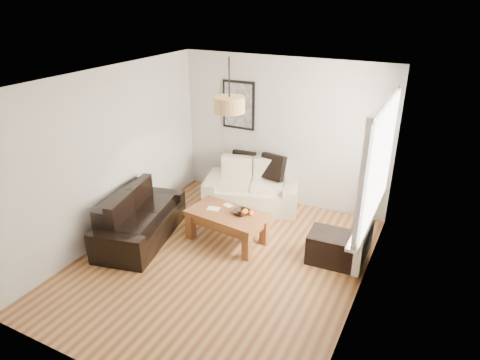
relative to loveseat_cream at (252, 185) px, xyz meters
The scene contains 21 objects.
floor 1.86m from the loveseat_cream, 78.52° to the right, with size 4.50×4.50×0.00m, color brown.
ceiling 2.85m from the loveseat_cream, 78.52° to the right, with size 3.80×4.50×0.00m, color white, non-canonical shape.
wall_back 1.07m from the loveseat_cream, 52.44° to the left, with size 3.80×0.04×2.60m, color silver, non-canonical shape.
wall_front 4.14m from the loveseat_cream, 84.87° to the right, with size 3.80×0.04×2.60m, color silver, non-canonical shape.
wall_left 2.52m from the loveseat_cream, 130.84° to the right, with size 0.04×4.50×2.60m, color silver, non-canonical shape.
wall_right 3.01m from the loveseat_cream, 38.21° to the right, with size 0.04×4.50×2.60m, color silver, non-canonical shape.
window_bay 2.71m from the loveseat_cream, 23.80° to the right, with size 0.14×1.90×1.60m, color white, non-canonical shape.
radiator 2.39m from the loveseat_cream, 24.19° to the right, with size 0.10×0.90×0.52m, color white.
poster 1.45m from the loveseat_cream, 137.99° to the left, with size 0.62×0.04×0.87m, color black, non-canonical shape.
pendant_shade 2.38m from the loveseat_cream, 76.28° to the right, with size 0.40×0.40×0.20m, color tan.
loveseat_cream is the anchor object (origin of this frame).
sofa_leather 2.07m from the loveseat_cream, 121.05° to the right, with size 1.71×0.83×0.74m, color black, non-canonical shape.
coffee_table 1.25m from the loveseat_cream, 82.28° to the right, with size 1.20×0.65×0.49m, color brown, non-canonical shape.
ottoman 2.09m from the loveseat_cream, 29.75° to the right, with size 0.77×0.49×0.44m, color black.
cushion_left 0.46m from the loveseat_cream, 143.57° to the left, with size 0.42×0.13×0.42m, color black.
cushion_right 0.49m from the loveseat_cream, 33.12° to the left, with size 0.45×0.14×0.45m, color black.
fruit_bowl 1.24m from the loveseat_cream, 71.89° to the right, with size 0.25×0.25×0.06m, color black.
orange_a 1.23m from the loveseat_cream, 69.21° to the right, with size 0.09×0.09×0.09m, color orange.
orange_b 1.27m from the loveseat_cream, 65.21° to the right, with size 0.08×0.08×0.08m, color #F55614.
orange_c 1.25m from the loveseat_cream, 70.38° to the right, with size 0.07×0.07×0.07m, color #DD5A12.
papers 1.23m from the loveseat_cream, 93.72° to the right, with size 0.19×0.13×0.01m, color white.
Camera 1 is at (2.55, -4.43, 3.57)m, focal length 31.81 mm.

